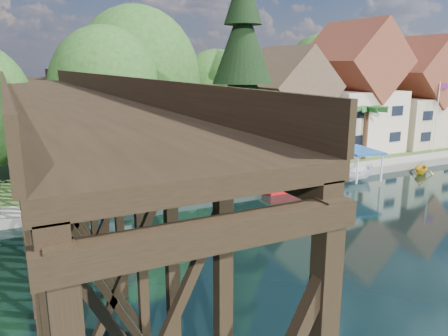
{
  "coord_description": "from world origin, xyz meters",
  "views": [
    {
      "loc": [
        -18.03,
        -20.31,
        9.73
      ],
      "look_at": [
        -4.88,
        6.0,
        2.73
      ],
      "focal_mm": 35.0,
      "sensor_mm": 36.0,
      "label": 1
    }
  ],
  "objects_px": {
    "palm_tree": "(367,110)",
    "boat_yellow": "(422,167)",
    "shed": "(108,141)",
    "flagpole": "(439,109)",
    "house_left": "(286,112)",
    "conifer": "(242,76)",
    "boat_white_a": "(331,182)",
    "house_right": "(413,99)",
    "trestle_bridge": "(51,146)",
    "house_center": "(352,96)",
    "boat_canopy": "(356,167)",
    "tugboat": "(283,183)"
  },
  "relations": [
    {
      "from": "palm_tree",
      "to": "boat_yellow",
      "type": "xyz_separation_m",
      "value": [
        1.75,
        -5.51,
        -4.69
      ]
    },
    {
      "from": "shed",
      "to": "flagpole",
      "type": "distance_m",
      "value": 34.75
    },
    {
      "from": "house_left",
      "to": "palm_tree",
      "type": "distance_m",
      "value": 7.92
    },
    {
      "from": "house_left",
      "to": "palm_tree",
      "type": "height_order",
      "value": "house_left"
    },
    {
      "from": "conifer",
      "to": "shed",
      "type": "bearing_deg",
      "value": 170.54
    },
    {
      "from": "boat_white_a",
      "to": "house_right",
      "type": "bearing_deg",
      "value": -71.03
    },
    {
      "from": "conifer",
      "to": "boat_white_a",
      "type": "height_order",
      "value": "conifer"
    },
    {
      "from": "house_right",
      "to": "shed",
      "type": "bearing_deg",
      "value": -177.61
    },
    {
      "from": "trestle_bridge",
      "to": "shed",
      "type": "relative_size",
      "value": 5.63
    },
    {
      "from": "conifer",
      "to": "boat_yellow",
      "type": "relative_size",
      "value": 6.84
    },
    {
      "from": "trestle_bridge",
      "to": "house_center",
      "type": "distance_m",
      "value": 33.96
    },
    {
      "from": "shed",
      "to": "boat_white_a",
      "type": "height_order",
      "value": "shed"
    },
    {
      "from": "shed",
      "to": "conifer",
      "type": "bearing_deg",
      "value": -9.46
    },
    {
      "from": "conifer",
      "to": "boat_yellow",
      "type": "distance_m",
      "value": 18.4
    },
    {
      "from": "house_right",
      "to": "trestle_bridge",
      "type": "bearing_deg",
      "value": -165.21
    },
    {
      "from": "flagpole",
      "to": "boat_canopy",
      "type": "distance_m",
      "value": 16.28
    },
    {
      "from": "shed",
      "to": "conifer",
      "type": "height_order",
      "value": "conifer"
    },
    {
      "from": "house_left",
      "to": "tugboat",
      "type": "distance_m",
      "value": 11.62
    },
    {
      "from": "house_right",
      "to": "boat_yellow",
      "type": "height_order",
      "value": "house_right"
    },
    {
      "from": "trestle_bridge",
      "to": "house_center",
      "type": "xyz_separation_m",
      "value": [
        32.0,
        11.33,
        1.07
      ]
    },
    {
      "from": "house_left",
      "to": "house_center",
      "type": "distance_m",
      "value": 9.1
    },
    {
      "from": "conifer",
      "to": "palm_tree",
      "type": "bearing_deg",
      "value": -3.84
    },
    {
      "from": "boat_yellow",
      "to": "shed",
      "type": "bearing_deg",
      "value": 42.9
    },
    {
      "from": "house_left",
      "to": "palm_tree",
      "type": "xyz_separation_m",
      "value": [
        6.66,
        -4.27,
        0.21
      ]
    },
    {
      "from": "house_right",
      "to": "flagpole",
      "type": "bearing_deg",
      "value": -107.12
    },
    {
      "from": "shed",
      "to": "boat_white_a",
      "type": "bearing_deg",
      "value": -26.35
    },
    {
      "from": "house_center",
      "to": "palm_tree",
      "type": "xyz_separation_m",
      "value": [
        -2.34,
        -4.77,
        -1.07
      ]
    },
    {
      "from": "flagpole",
      "to": "boat_yellow",
      "type": "height_order",
      "value": "flagpole"
    },
    {
      "from": "tugboat",
      "to": "house_left",
      "type": "bearing_deg",
      "value": 55.14
    },
    {
      "from": "house_center",
      "to": "tugboat",
      "type": "relative_size",
      "value": 4.42
    },
    {
      "from": "house_left",
      "to": "palm_tree",
      "type": "relative_size",
      "value": 1.98
    },
    {
      "from": "house_left",
      "to": "boat_white_a",
      "type": "bearing_deg",
      "value": -101.04
    },
    {
      "from": "trestle_bridge",
      "to": "flagpole",
      "type": "xyz_separation_m",
      "value": [
        39.59,
        6.24,
        -0.3
      ]
    },
    {
      "from": "boat_yellow",
      "to": "house_center",
      "type": "bearing_deg",
      "value": -32.98
    },
    {
      "from": "house_center",
      "to": "boat_canopy",
      "type": "bearing_deg",
      "value": -129.3
    },
    {
      "from": "trestle_bridge",
      "to": "house_right",
      "type": "height_order",
      "value": "house_right"
    },
    {
      "from": "boat_white_a",
      "to": "shed",
      "type": "bearing_deg",
      "value": 57.04
    },
    {
      "from": "boat_yellow",
      "to": "conifer",
      "type": "bearing_deg",
      "value": 37.46
    },
    {
      "from": "house_center",
      "to": "house_right",
      "type": "height_order",
      "value": "house_center"
    },
    {
      "from": "flagpole",
      "to": "shed",
      "type": "bearing_deg",
      "value": 174.89
    },
    {
      "from": "trestle_bridge",
      "to": "boat_yellow",
      "type": "bearing_deg",
      "value": 1.92
    },
    {
      "from": "conifer",
      "to": "flagpole",
      "type": "xyz_separation_m",
      "value": [
        23.4,
        -1.23,
        -3.72
      ]
    },
    {
      "from": "palm_tree",
      "to": "boat_white_a",
      "type": "xyz_separation_m",
      "value": [
        -8.52,
        -5.23,
        -4.99
      ]
    },
    {
      "from": "flagpole",
      "to": "boat_yellow",
      "type": "relative_size",
      "value": 2.95
    },
    {
      "from": "house_left",
      "to": "boat_yellow",
      "type": "xyz_separation_m",
      "value": [
        8.41,
        -9.77,
        -4.48
      ]
    },
    {
      "from": "boat_canopy",
      "to": "house_center",
      "type": "bearing_deg",
      "value": 50.7
    },
    {
      "from": "shed",
      "to": "flagpole",
      "type": "relative_size",
      "value": 1.06
    },
    {
      "from": "flagpole",
      "to": "house_center",
      "type": "bearing_deg",
      "value": 146.12
    },
    {
      "from": "boat_white_a",
      "to": "tugboat",
      "type": "bearing_deg",
      "value": 74.17
    },
    {
      "from": "house_left",
      "to": "shed",
      "type": "distance_m",
      "value": 18.11
    }
  ]
}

